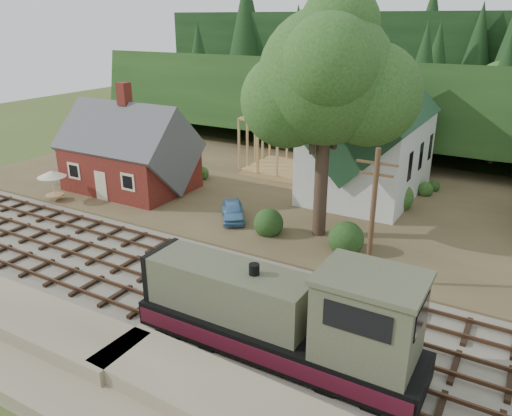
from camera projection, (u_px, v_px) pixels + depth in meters
The scene contains 16 objects.
ground at pixel (212, 295), 27.27m from camera, with size 140.00×140.00×0.00m, color #384C1E.
embankment at pixel (93, 389), 20.39m from camera, with size 64.00×5.00×1.60m, color #7F7259.
railroad_bed at pixel (212, 294), 27.24m from camera, with size 64.00×11.00×0.16m, color #726B5B.
village_flat at pixel (334, 197), 41.78m from camera, with size 64.00×26.00×0.30m, color brown.
hillside at pixel (407, 141), 61.25m from camera, with size 70.00×28.00×8.00m, color #1E3F19.
ridge at pixel (434, 120), 74.20m from camera, with size 80.00×20.00×12.00m, color black.
depot at pixel (130, 156), 42.49m from camera, with size 10.80×7.41×9.00m.
church at pixel (369, 137), 40.41m from camera, with size 8.40×15.17×13.00m.
timber_frame at pixel (292, 142), 46.71m from camera, with size 8.20×6.20×6.99m.
lattice_tower at pixel (321, 63), 49.15m from camera, with size 3.20×3.20×12.12m.
big_tree at pixel (329, 87), 30.77m from camera, with size 10.90×8.40×14.70m.
telegraph_pole_near at pixel (372, 216), 26.69m from camera, with size 2.20×0.28×8.00m.
locomotive at pixel (286, 318), 21.25m from camera, with size 12.74×3.19×5.08m.
car_blue at pixel (233, 211), 36.52m from camera, with size 1.58×3.92×1.34m, color #5A8EC1.
car_green at pixel (77, 178), 44.13m from camera, with size 1.41×4.04×1.33m, color #89B47D.
patio_set at pixel (52, 175), 39.85m from camera, with size 2.25×2.25×2.51m.
Camera 1 is at (13.97, -19.38, 14.20)m, focal length 35.00 mm.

